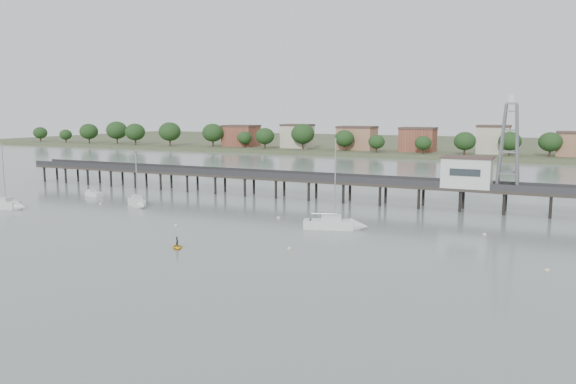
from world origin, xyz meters
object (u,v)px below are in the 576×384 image
at_px(sailboat_c, 341,225).
at_px(white_tender, 94,194).
at_px(lattice_tower, 509,147).
at_px(yellow_dinghy, 177,248).
at_px(pier, 329,181).
at_px(sailboat_a, 9,205).
at_px(sailboat_b, 138,203).

relative_size(sailboat_c, white_tender, 3.42).
relative_size(lattice_tower, yellow_dinghy, 6.72).
bearing_deg(sailboat_c, lattice_tower, 30.46).
bearing_deg(white_tender, sailboat_c, 1.32).
bearing_deg(white_tender, pier, 28.66).
distance_m(sailboat_a, yellow_dinghy, 45.14).
relative_size(pier, sailboat_c, 10.77).
bearing_deg(sailboat_a, lattice_tower, 13.42).
relative_size(pier, sailboat_b, 15.03).
height_order(white_tender, yellow_dinghy, white_tender).
bearing_deg(yellow_dinghy, sailboat_b, 98.32).
bearing_deg(sailboat_b, pier, 67.12).
distance_m(pier, sailboat_b, 35.42).
bearing_deg(lattice_tower, white_tender, -168.96).
height_order(pier, yellow_dinghy, pier).
height_order(sailboat_c, white_tender, sailboat_c).
bearing_deg(yellow_dinghy, sailboat_c, 13.64).
distance_m(lattice_tower, sailboat_c, 33.08).
bearing_deg(sailboat_b, lattice_tower, 49.83).
distance_m(sailboat_c, sailboat_a, 58.93).
height_order(pier, sailboat_b, sailboat_b).
height_order(lattice_tower, sailboat_a, lattice_tower).
height_order(sailboat_a, yellow_dinghy, sailboat_a).
relative_size(sailboat_c, sailboat_b, 1.40).
bearing_deg(lattice_tower, sailboat_b, -160.56).
bearing_deg(sailboat_b, white_tender, -170.18).
bearing_deg(pier, yellow_dinghy, -94.79).
relative_size(sailboat_b, white_tender, 2.45).
relative_size(white_tender, yellow_dinghy, 1.77).
distance_m(sailboat_c, white_tender, 56.42).
bearing_deg(lattice_tower, yellow_dinghy, -129.09).
height_order(lattice_tower, white_tender, lattice_tower).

